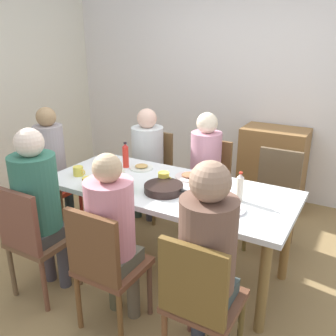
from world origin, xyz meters
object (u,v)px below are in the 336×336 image
object	(u,v)px
chair_1	(152,169)
person_6	(205,163)
chair_4	(105,263)
chair_3	(48,181)
plate_2	(109,171)
side_cabinet	(272,167)
cup_2	(103,160)
person_2	(208,250)
cup_0	(78,171)
dining_table	(168,196)
chair_5	(275,194)
serving_pan	(164,188)
chair_2	(200,299)
cup_3	(222,197)
chair_0	(32,236)
bowl_0	(118,184)
bottle_1	(240,188)
plate_3	(214,192)
plate_1	(142,167)
person_1	(147,153)
person_4	(112,227)
bottle_0	(126,156)
plate_4	(189,176)
person_0	(38,199)
plate_0	(230,209)
chair_6	(208,180)
cup_1	(164,178)
person_3	(52,161)
cup_5	(192,200)

from	to	relation	value
chair_1	person_6	world-z (taller)	person_6
chair_4	chair_3	bearing A→B (deg)	149.53
plate_2	side_cabinet	bearing A→B (deg)	59.17
cup_2	side_cabinet	bearing A→B (deg)	51.58
person_2	cup_0	size ratio (longest dim) A/B	10.66
dining_table	chair_5	world-z (taller)	chair_5
person_2	serving_pan	world-z (taller)	person_2
chair_2	side_cabinet	size ratio (longest dim) A/B	1.00
cup_2	cup_3	world-z (taller)	cup_3
chair_0	bowl_0	xyz separation A→B (m)	(0.37, 0.54, 0.29)
chair_1	plate_2	bearing A→B (deg)	-84.56
chair_2	bowl_0	bearing A→B (deg)	150.32
cup_2	person_6	bearing A→B (deg)	35.43
cup_3	bottle_1	distance (m)	0.14
chair_1	plate_3	bearing A→B (deg)	-36.17
person_2	plate_1	xyz separation A→B (m)	(-1.05, 0.93, -0.01)
person_1	cup_0	world-z (taller)	person_1
dining_table	person_4	distance (m)	0.72
chair_4	bottle_0	xyz separation A→B (m)	(-0.54, 0.99, 0.34)
chair_0	chair_4	xyz separation A→B (m)	(0.66, 0.00, 0.00)
plate_1	plate_4	bearing A→B (deg)	2.21
person_1	plate_4	distance (m)	0.87
person_0	person_1	size ratio (longest dim) A/B	1.10
chair_0	chair_2	world-z (taller)	same
plate_2	person_4	bearing A→B (deg)	-50.69
person_1	plate_2	distance (m)	0.72
person_0	plate_0	world-z (taller)	person_0
cup_3	chair_1	bearing A→B (deg)	142.46
bowl_0	chair_1	bearing A→B (deg)	109.18
serving_pan	cup_0	distance (m)	0.80
chair_5	cup_0	bearing A→B (deg)	-145.42
chair_6	cup_2	xyz separation A→B (m)	(-0.78, -0.64, 0.27)
cup_1	chair_6	bearing A→B (deg)	86.35
bowl_0	serving_pan	size ratio (longest dim) A/B	0.47
person_2	cup_1	size ratio (longest dim) A/B	10.27
person_3	cup_3	distance (m)	1.76
person_2	chair_6	xyz separation A→B (m)	(-0.66, 1.52, -0.26)
person_2	chair_5	world-z (taller)	person_2
person_1	person_2	size ratio (longest dim) A/B	0.92
chair_5	person_6	world-z (taller)	person_6
cup_3	cup_5	world-z (taller)	cup_3
chair_6	bottle_0	xyz separation A→B (m)	(-0.54, -0.62, 0.34)
person_4	plate_0	xyz separation A→B (m)	(0.58, 0.55, 0.03)
chair_6	plate_4	distance (m)	0.62
person_2	bowl_0	xyz separation A→B (m)	(-0.94, 0.45, 0.03)
plate_3	cup_1	distance (m)	0.43
bowl_0	serving_pan	world-z (taller)	bowl_0
chair_4	serving_pan	size ratio (longest dim) A/B	1.89
cup_2	bottle_1	world-z (taller)	bottle_1
person_1	plate_1	distance (m)	0.56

